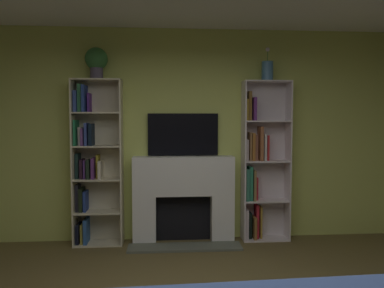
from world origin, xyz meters
The scene contains 7 objects.
wall_back_accent centered at (0.00, 2.65, 1.38)m, with size 5.77×0.06×2.75m, color #BFCA5F.
fireplace centered at (0.00, 2.49, 0.59)m, with size 1.39×0.56×1.11m.
tv centered at (0.00, 2.59, 1.38)m, with size 0.91×0.06×0.55m, color black.
bookshelf_left centered at (-1.15, 2.51, 1.04)m, with size 0.61×0.30×2.08m.
bookshelf_right centered at (1.00, 2.52, 0.97)m, with size 0.61×0.26×2.08m.
potted_plant centered at (-1.08, 2.47, 2.30)m, with size 0.28×0.28×0.39m.
vase_with_flowers centered at (1.08, 2.47, 2.21)m, with size 0.15×0.15×0.42m.
Camera 1 is at (-0.26, -2.37, 1.57)m, focal length 35.69 mm.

